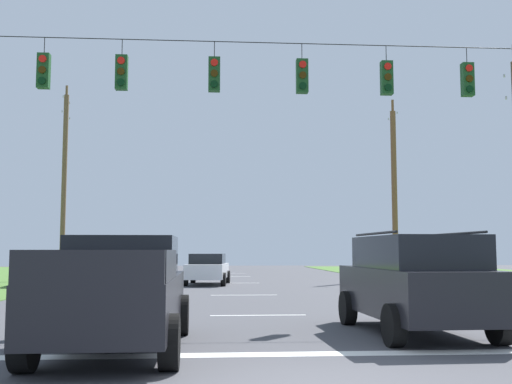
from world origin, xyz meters
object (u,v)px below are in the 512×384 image
at_px(pickup_truck, 119,293).
at_px(suv_black, 414,281).
at_px(distant_car_crossing_white, 208,268).
at_px(utility_pole_far_left, 64,181).
at_px(overhead_signal_span, 258,143).
at_px(distant_car_oncoming, 46,269).
at_px(utility_pole_far_right, 394,192).

relative_size(pickup_truck, suv_black, 1.11).
bearing_deg(suv_black, distant_car_crossing_white, 103.42).
relative_size(suv_black, utility_pole_far_left, 0.43).
bearing_deg(overhead_signal_span, utility_pole_far_left, 116.92).
height_order(overhead_signal_span, distant_car_crossing_white, overhead_signal_span).
distance_m(pickup_truck, distant_car_oncoming, 20.45).
height_order(pickup_truck, utility_pole_far_left, utility_pole_far_left).
bearing_deg(utility_pole_far_right, suv_black, -106.08).
xyz_separation_m(distant_car_crossing_white, distant_car_oncoming, (-7.73, -0.32, 0.00)).
bearing_deg(utility_pole_far_left, overhead_signal_span, -63.08).
distance_m(suv_black, distant_car_crossing_white, 18.74).
bearing_deg(distant_car_oncoming, suv_black, -55.99).
height_order(overhead_signal_span, utility_pole_far_left, utility_pole_far_left).
distance_m(pickup_truck, utility_pole_far_left, 26.24).
bearing_deg(suv_black, utility_pole_far_left, 118.51).
bearing_deg(suv_black, utility_pole_far_right, 73.92).
xyz_separation_m(distant_car_crossing_white, utility_pole_far_left, (-8.33, 5.11, 4.89)).
bearing_deg(pickup_truck, distant_car_crossing_white, 86.00).
bearing_deg(distant_car_crossing_white, utility_pole_far_left, 148.48).
xyz_separation_m(overhead_signal_span, pickup_truck, (-2.83, -5.62, -3.63)).
height_order(overhead_signal_span, utility_pole_far_right, utility_pole_far_right).
bearing_deg(utility_pole_far_right, pickup_truck, -116.74).
bearing_deg(suv_black, overhead_signal_span, 125.40).
xyz_separation_m(overhead_signal_span, utility_pole_far_left, (-9.77, 19.25, 1.08)).
distance_m(distant_car_oncoming, utility_pole_far_left, 7.33).
bearing_deg(distant_car_oncoming, distant_car_crossing_white, 2.37).
relative_size(distant_car_crossing_white, distant_car_oncoming, 1.01).
relative_size(distant_car_crossing_white, utility_pole_far_right, 0.42).
bearing_deg(distant_car_crossing_white, pickup_truck, -94.00).
distance_m(overhead_signal_span, distant_car_crossing_white, 14.72).
relative_size(overhead_signal_span, pickup_truck, 3.36).
height_order(pickup_truck, utility_pole_far_right, utility_pole_far_right).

